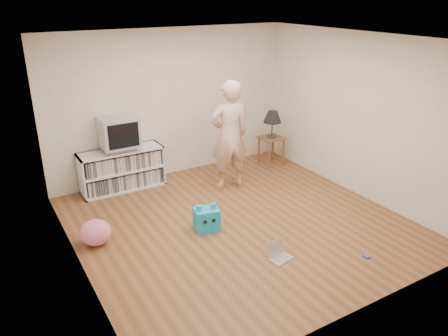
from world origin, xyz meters
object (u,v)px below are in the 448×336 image
(dvd_deck, at_px, (120,148))
(laptop, at_px, (278,253))
(side_table, at_px, (271,144))
(crt_tv, at_px, (119,132))
(table_lamp, at_px, (272,117))
(plush_blue, at_px, (207,219))
(person, at_px, (229,135))
(plush_pink, at_px, (96,233))
(media_unit, at_px, (122,169))

(dvd_deck, distance_m, laptop, 3.27)
(side_table, bearing_deg, crt_tv, 172.68)
(table_lamp, distance_m, plush_blue, 2.89)
(person, bearing_deg, plush_blue, 52.99)
(crt_tv, distance_m, person, 1.82)
(dvd_deck, height_order, side_table, dvd_deck)
(crt_tv, distance_m, side_table, 2.94)
(person, relative_size, laptop, 5.55)
(dvd_deck, relative_size, laptop, 1.34)
(dvd_deck, relative_size, plush_blue, 1.15)
(plush_blue, bearing_deg, dvd_deck, 117.30)
(dvd_deck, bearing_deg, table_lamp, -7.39)
(table_lamp, bearing_deg, crt_tv, 172.68)
(side_table, bearing_deg, plush_pink, -162.67)
(media_unit, height_order, table_lamp, table_lamp)
(dvd_deck, distance_m, person, 1.82)
(table_lamp, height_order, plush_blue, table_lamp)
(plush_blue, height_order, plush_pink, plush_blue)
(plush_blue, bearing_deg, crt_tv, 117.32)
(person, height_order, plush_pink, person)
(dvd_deck, xyz_separation_m, side_table, (2.85, -0.37, -0.32))
(plush_pink, bearing_deg, person, 15.26)
(crt_tv, xyz_separation_m, plush_pink, (-0.89, -1.54, -0.85))
(crt_tv, relative_size, table_lamp, 1.17)
(crt_tv, distance_m, plush_blue, 2.20)
(table_lamp, height_order, laptop, table_lamp)
(side_table, relative_size, person, 0.30)
(plush_pink, bearing_deg, crt_tv, 59.82)
(crt_tv, distance_m, plush_pink, 1.97)
(crt_tv, xyz_separation_m, person, (1.60, -0.86, -0.09))
(media_unit, height_order, crt_tv, crt_tv)
(crt_tv, distance_m, laptop, 3.34)
(crt_tv, height_order, table_lamp, crt_tv)
(media_unit, height_order, dvd_deck, dvd_deck)
(person, relative_size, plush_pink, 4.57)
(dvd_deck, bearing_deg, plush_pink, -120.13)
(table_lamp, relative_size, plush_blue, 1.32)
(side_table, distance_m, plush_blue, 2.79)
(crt_tv, xyz_separation_m, plush_blue, (0.57, -1.95, -0.85))
(media_unit, xyz_separation_m, laptop, (1.00, -3.05, -0.29))
(dvd_deck, relative_size, plush_pink, 1.11)
(table_lamp, xyz_separation_m, plush_pink, (-3.75, -1.17, -0.77))
(dvd_deck, bearing_deg, crt_tv, -90.00)
(person, bearing_deg, media_unit, -22.26)
(media_unit, distance_m, crt_tv, 0.67)
(media_unit, distance_m, plush_blue, 2.05)
(table_lamp, bearing_deg, side_table, 0.00)
(laptop, relative_size, plush_pink, 0.82)
(table_lamp, bearing_deg, person, -158.71)
(table_lamp, distance_m, plush_pink, 4.00)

